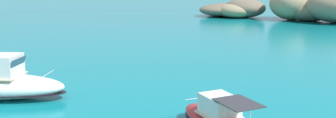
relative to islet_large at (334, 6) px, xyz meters
name	(u,v)px	position (x,y,z in m)	size (l,w,h in m)	color
islet_large	(334,6)	(0.00, 0.00, 0.00)	(30.21, 24.59, 7.05)	#84755B
islet_small	(234,9)	(-21.23, 2.51, -1.35)	(19.24, 17.22, 4.26)	#756651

